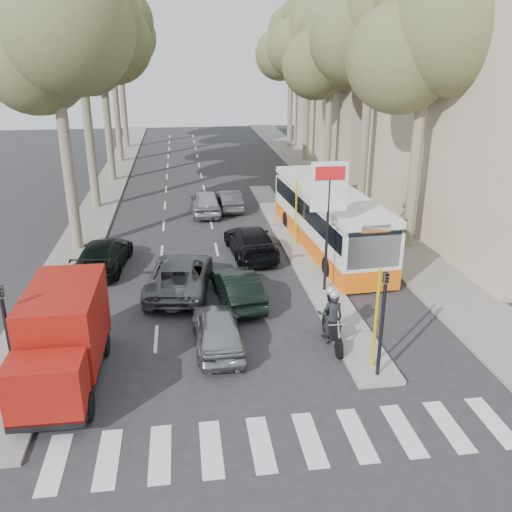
{
  "coord_description": "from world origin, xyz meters",
  "views": [
    {
      "loc": [
        -2.52,
        -15.35,
        9.61
      ],
      "look_at": [
        0.41,
        5.59,
        1.6
      ],
      "focal_mm": 38.0,
      "sensor_mm": 36.0,
      "label": 1
    }
  ],
  "objects_px": {
    "silver_hatchback": "(218,329)",
    "city_bus": "(328,217)",
    "motorcycle": "(331,317)",
    "red_truck": "(63,337)",
    "dark_hatchback": "(237,287)"
  },
  "relations": [
    {
      "from": "silver_hatchback",
      "to": "city_bus",
      "type": "height_order",
      "value": "city_bus"
    },
    {
      "from": "motorcycle",
      "to": "red_truck",
      "type": "bearing_deg",
      "value": -171.32
    },
    {
      "from": "dark_hatchback",
      "to": "red_truck",
      "type": "height_order",
      "value": "red_truck"
    },
    {
      "from": "silver_hatchback",
      "to": "city_bus",
      "type": "xyz_separation_m",
      "value": [
        6.33,
        9.42,
        0.98
      ]
    },
    {
      "from": "red_truck",
      "to": "dark_hatchback",
      "type": "bearing_deg",
      "value": 40.39
    },
    {
      "from": "dark_hatchback",
      "to": "red_truck",
      "type": "xyz_separation_m",
      "value": [
        -5.8,
        -4.83,
        0.86
      ]
    },
    {
      "from": "dark_hatchback",
      "to": "city_bus",
      "type": "relative_size",
      "value": 0.34
    },
    {
      "from": "red_truck",
      "to": "city_bus",
      "type": "relative_size",
      "value": 0.45
    },
    {
      "from": "city_bus",
      "to": "motorcycle",
      "type": "height_order",
      "value": "city_bus"
    },
    {
      "from": "silver_hatchback",
      "to": "motorcycle",
      "type": "bearing_deg",
      "value": 176.76
    },
    {
      "from": "dark_hatchback",
      "to": "city_bus",
      "type": "distance_m",
      "value": 8.05
    },
    {
      "from": "dark_hatchback",
      "to": "motorcycle",
      "type": "distance_m",
      "value": 4.6
    },
    {
      "from": "city_bus",
      "to": "red_truck",
      "type": "bearing_deg",
      "value": -139.15
    },
    {
      "from": "city_bus",
      "to": "silver_hatchback",
      "type": "bearing_deg",
      "value": -127.32
    },
    {
      "from": "dark_hatchback",
      "to": "city_bus",
      "type": "height_order",
      "value": "city_bus"
    }
  ]
}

